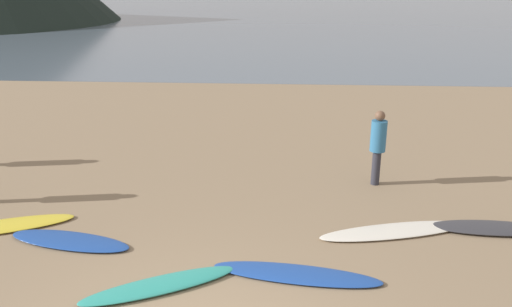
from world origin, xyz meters
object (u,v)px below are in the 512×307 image
Objects in this scene: surfboard_2 at (70,241)px; person_2 at (378,142)px; surfboard_1 at (2,226)px; surfboard_6 at (492,228)px; surfboard_5 at (394,231)px; surfboard_3 at (160,285)px; surfboard_4 at (296,274)px.

surfboard_2 is 5.99m from person_2.
surfboard_6 is at bearing -20.15° from surfboard_1.
surfboard_3 is at bearing -167.67° from surfboard_5.
surfboard_1 is 1.50× the size of person_2.
surfboard_3 reaches higher than surfboard_4.
surfboard_4 is at bearing -0.75° from surfboard_2.
surfboard_2 is 0.96× the size of surfboard_3.
person_2 is (3.50, 3.94, 0.86)m from surfboard_3.
surfboard_3 is (3.07, -1.59, 0.01)m from surfboard_1.
surfboard_2 reaches higher than surfboard_4.
surfboard_3 is at bearing -159.79° from surfboard_4.
surfboard_3 is 0.83× the size of surfboard_5.
surfboard_5 is (3.50, 1.82, -0.01)m from surfboard_3.
surfboard_5 is 1.69× the size of person_2.
surfboard_1 is at bearing 173.44° from surfboard_2.
surfboard_5 is at bearing -172.12° from surfboard_6.
surfboard_1 is 1.11× the size of surfboard_2.
person_2 reaches higher than surfboard_1.
surfboard_3 is (1.73, -1.16, 0.01)m from surfboard_2.
surfboard_4 is at bearing -152.52° from surfboard_6.
surfboard_1 is 3.46m from surfboard_3.
surfboard_4 is (3.60, -0.75, -0.00)m from surfboard_2.
surfboard_1 is at bearing -60.55° from person_2.
surfboard_2 reaches higher than surfboard_5.
surfboard_5 is (1.63, 1.41, 0.00)m from surfboard_4.
surfboard_2 is 6.92m from surfboard_6.
surfboard_1 is at bearing 125.13° from surfboard_3.
surfboard_5 is at bearing 18.24° from surfboard_2.
surfboard_3 is 1.41× the size of person_2.
person_2 is at bearing 72.93° from surfboard_4.
surfboard_3 is at bearing -50.40° from surfboard_1.
surfboard_2 is 1.35× the size of person_2.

